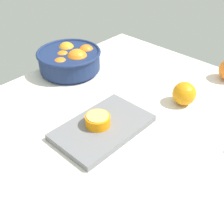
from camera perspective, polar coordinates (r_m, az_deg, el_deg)
ground_plane at (r=90.19cm, az=0.98°, el=-4.04°), size 118.26×99.37×3.00cm
fruit_bowl at (r=118.26cm, az=-8.38°, el=10.27°), size 25.73×25.73×10.75cm
cutting_board at (r=87.98cm, az=-1.83°, el=-3.10°), size 29.98×18.71×2.13cm
orange_half_0 at (r=86.30cm, az=-2.86°, el=-1.64°), size 7.68×7.68×3.57cm
loose_orange_1 at (r=100.73cm, az=14.22°, el=3.59°), size 8.10×8.10×8.10cm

